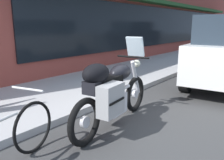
{
  "coord_description": "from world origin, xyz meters",
  "views": [
    {
      "loc": [
        -3.32,
        -1.71,
        1.62
      ],
      "look_at": [
        -0.23,
        0.68,
        0.7
      ],
      "focal_mm": 37.6,
      "sensor_mm": 36.0,
      "label": 1
    }
  ],
  "objects": [
    {
      "name": "ground_plane",
      "position": [
        0.0,
        0.0,
        0.0
      ],
      "size": [
        80.0,
        80.0,
        0.0
      ],
      "primitive_type": "plane",
      "color": "#3B3B3B"
    },
    {
      "name": "storefront_building",
      "position": [
        8.9,
        3.98,
        2.88
      ],
      "size": [
        25.8,
        0.9,
        5.88
      ],
      "color": "#984137",
      "rests_on": "ground_plane"
    },
    {
      "name": "sidewalk_curb",
      "position": [
        9.0,
        2.51,
        0.06
      ],
      "size": [
        30.0,
        2.64,
        0.12
      ],
      "color": "#B1B1B1",
      "rests_on": "ground_plane"
    },
    {
      "name": "touring_motorcycle",
      "position": [
        -0.55,
        0.43,
        0.61
      ],
      "size": [
        2.22,
        0.82,
        1.42
      ],
      "color": "black",
      "rests_on": "ground_plane"
    }
  ]
}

